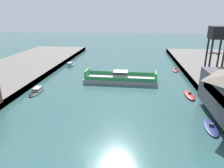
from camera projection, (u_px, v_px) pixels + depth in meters
The scene contains 8 objects.
ground_plane at pixel (93, 152), 30.89m from camera, with size 400.00×400.00×0.00m, color #335B5B.
chain_ferry at pixel (121, 78), 62.61m from camera, with size 22.06×7.12×3.30m.
moored_boat_near_left at pixel (189, 95), 51.60m from camera, with size 2.17×6.75×1.08m.
moored_boat_near_right at pixel (211, 127), 37.21m from camera, with size 3.13×7.12×0.91m.
moored_boat_mid_left at pixel (37, 90), 54.38m from camera, with size 2.67×8.03×1.11m.
moored_boat_mid_right at pixel (70, 65), 81.24m from camera, with size 2.78×7.08×1.47m.
moored_boat_far_left at pixel (175, 70), 74.45m from camera, with size 2.50×5.27×1.01m.
crane_tower at pixel (218, 39), 49.05m from camera, with size 3.85×3.85×15.36m.
Camera 1 is at (5.84, -25.39, 19.71)m, focal length 32.83 mm.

